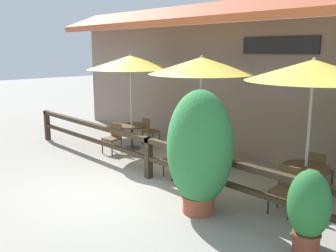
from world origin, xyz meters
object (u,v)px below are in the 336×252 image
patio_umbrella_middle (202,66)px  dining_table_near (132,130)px  dining_table_middle (200,148)px  potted_plant_broad_leaf (200,150)px  dining_table_far (305,173)px  chair_far_wallside (318,170)px  chair_near_streetside (113,137)px  potted_plant_small_flowering (309,210)px  chair_middle_wallside (220,147)px  patio_umbrella_near (130,63)px  chair_far_streetside (285,188)px  chair_near_wallside (149,130)px  patio_umbrella_far (313,70)px  chair_middle_streetside (177,157)px

patio_umbrella_middle → dining_table_near: bearing=179.3°
dining_table_middle → potted_plant_broad_leaf: 2.46m
dining_table_far → chair_far_wallside: size_ratio=1.05×
chair_near_streetside → potted_plant_small_flowering: (6.38, -1.13, 0.23)m
potted_plant_broad_leaf → potted_plant_small_flowering: potted_plant_broad_leaf is taller
chair_middle_wallside → potted_plant_small_flowering: 4.38m
patio_umbrella_near → chair_middle_wallside: size_ratio=3.27×
dining_table_near → potted_plant_small_flowering: potted_plant_small_flowering is taller
dining_table_far → dining_table_near: bearing=-179.7°
potted_plant_broad_leaf → potted_plant_small_flowering: bearing=1.0°
dining_table_far → potted_plant_broad_leaf: potted_plant_broad_leaf is taller
patio_umbrella_near → chair_near_streetside: (-0.01, -0.66, -2.06)m
chair_middle_wallside → chair_far_streetside: (2.63, -1.38, 0.00)m
chair_middle_wallside → chair_near_wallside: bearing=-2.6°
dining_table_far → potted_plant_broad_leaf: 2.21m
patio_umbrella_middle → potted_plant_small_flowering: bearing=-25.7°
chair_far_wallside → potted_plant_small_flowering: (1.05, -2.52, 0.23)m
patio_umbrella_middle → dining_table_far: (2.66, 0.06, -1.96)m
dining_table_near → potted_plant_broad_leaf: potted_plant_broad_leaf is taller
chair_middle_wallside → patio_umbrella_far: 3.41m
chair_far_wallside → patio_umbrella_near: bearing=10.8°
chair_near_streetside → chair_middle_streetside: bearing=-12.6°
chair_middle_wallside → potted_plant_broad_leaf: potted_plant_broad_leaf is taller
chair_middle_wallside → chair_far_wallside: (2.56, 0.04, 0.00)m
chair_near_wallside → patio_umbrella_far: bearing=-179.6°
chair_near_wallside → dining_table_middle: (2.73, -0.69, 0.10)m
dining_table_far → potted_plant_small_flowering: potted_plant_small_flowering is taller
chair_middle_wallside → chair_far_wallside: 2.56m
patio_umbrella_far → potted_plant_small_flowering: (0.96, -1.81, -1.83)m
chair_middle_streetside → dining_table_far: bearing=28.7°
patio_umbrella_middle → dining_table_far: patio_umbrella_middle is taller
chair_middle_wallside → chair_far_wallside: size_ratio=1.00×
patio_umbrella_near → dining_table_near: (0.00, 0.00, -1.96)m
patio_umbrella_near → patio_umbrella_far: same height
chair_near_streetside → dining_table_middle: size_ratio=0.95×
chair_middle_streetside → potted_plant_broad_leaf: bearing=-20.2°
dining_table_near → patio_umbrella_middle: size_ratio=0.32×
dining_table_middle → potted_plant_broad_leaf: bearing=-48.3°
chair_near_wallside → patio_umbrella_middle: patio_umbrella_middle is taller
chair_near_wallside → chair_far_wallside: same height
patio_umbrella_far → potted_plant_broad_leaf: size_ratio=1.24×
patio_umbrella_near → dining_table_far: (5.41, 0.02, -1.96)m
dining_table_far → chair_far_wallside: (-0.08, 0.71, -0.10)m
patio_umbrella_middle → chair_far_wallside: (2.58, 0.77, -2.06)m
dining_table_middle → chair_far_wallside: size_ratio=1.05×
chair_middle_wallside → potted_plant_small_flowering: size_ratio=0.66×
chair_far_streetside → chair_far_wallside: bearing=87.3°
potted_plant_broad_leaf → chair_middle_streetside: bearing=147.2°
patio_umbrella_far → chair_far_wallside: patio_umbrella_far is taller
chair_near_streetside → dining_table_far: chair_near_streetside is taller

